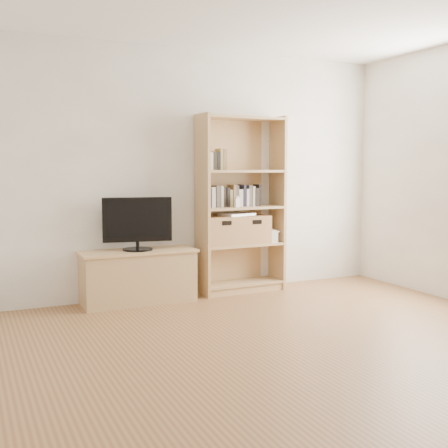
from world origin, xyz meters
TOP-DOWN VIEW (x-y plane):
  - floor at (0.00, 0.00)m, footprint 4.50×5.00m
  - back_wall at (0.00, 2.50)m, footprint 4.50×0.02m
  - tv_stand at (-0.70, 2.29)m, footprint 1.12×0.42m
  - bookshelf at (0.47, 2.33)m, footprint 0.97×0.37m
  - television at (-0.70, 2.29)m, footprint 0.68×0.18m
  - books_row_mid at (0.47, 2.35)m, footprint 0.78×0.19m
  - books_row_upper at (0.26, 2.34)m, footprint 0.34×0.13m
  - baby_monitor at (0.37, 2.22)m, footprint 0.06×0.04m
  - basket_left at (0.22, 2.32)m, footprint 0.38×0.32m
  - basket_right at (0.59, 2.33)m, footprint 0.37×0.30m
  - laptop at (0.41, 2.31)m, footprint 0.39×0.32m
  - magazine_stack at (0.80, 2.34)m, footprint 0.22×0.28m

SIDE VIEW (x-z plane):
  - floor at x=0.00m, z-range -0.01..0.01m
  - tv_stand at x=-0.70m, z-range 0.00..0.51m
  - magazine_stack at x=0.80m, z-range 0.53..0.65m
  - basket_right at x=0.59m, z-range 0.53..0.83m
  - basket_left at x=0.22m, z-range 0.53..0.84m
  - television at x=-0.70m, z-range 0.53..1.07m
  - laptop at x=0.41m, z-range 0.84..0.87m
  - bookshelf at x=0.47m, z-range 0.00..1.92m
  - baby_monitor at x=0.37m, z-range 0.94..1.04m
  - books_row_mid at x=0.47m, z-range 0.94..1.14m
  - back_wall at x=0.00m, z-range 0.00..2.60m
  - books_row_upper at x=0.26m, z-range 1.33..1.51m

